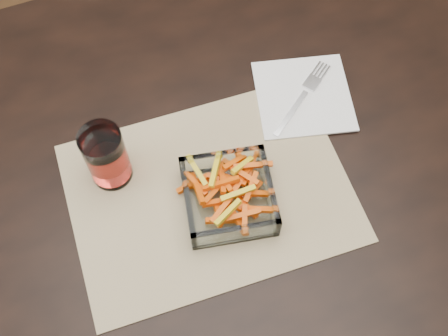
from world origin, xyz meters
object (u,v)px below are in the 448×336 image
(glass_bowl, at_px, (229,198))
(fork, at_px, (303,96))
(tumbler, at_px, (107,158))
(dining_table, at_px, (261,159))

(glass_bowl, bearing_deg, fork, 35.77)
(tumbler, distance_m, fork, 0.36)
(dining_table, distance_m, tumbler, 0.30)
(dining_table, relative_size, tumbler, 13.62)
(fork, bearing_deg, dining_table, -100.51)
(dining_table, xyz_separation_m, tumbler, (-0.26, 0.02, 0.15))
(dining_table, bearing_deg, tumbler, 175.06)
(dining_table, height_order, fork, fork)
(dining_table, distance_m, fork, 0.14)
(fork, bearing_deg, tumbler, -122.66)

